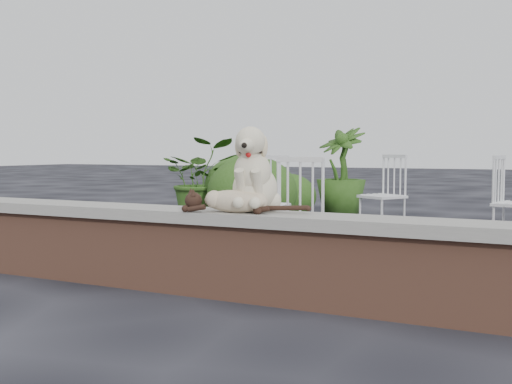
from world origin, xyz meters
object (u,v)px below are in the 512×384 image
at_px(dog, 255,169).
at_px(chair_c, 307,216).
at_px(chair_a, 264,204).
at_px(cat, 234,200).
at_px(potted_plant_b, 341,171).
at_px(potted_plant_a, 201,179).
at_px(chair_b, 382,195).

distance_m(dog, chair_c, 0.92).
height_order(chair_a, chair_c, same).
bearing_deg(cat, potted_plant_b, 88.92).
bearing_deg(chair_a, chair_c, -51.63).
height_order(dog, chair_a, dog).
bearing_deg(potted_plant_a, chair_a, -46.48).
height_order(dog, chair_c, dog).
distance_m(chair_b, potted_plant_a, 2.70).
relative_size(chair_b, potted_plant_a, 0.81).
bearing_deg(cat, chair_a, 97.62).
bearing_deg(chair_c, dog, 82.03).
xyz_separation_m(chair_a, potted_plant_a, (-1.90, 2.00, 0.11)).
height_order(cat, potted_plant_a, potted_plant_a).
bearing_deg(chair_b, dog, -58.94).
height_order(dog, cat, dog).
bearing_deg(chair_a, chair_b, 60.70).
distance_m(chair_b, potted_plant_b, 2.27).
height_order(cat, chair_b, chair_b).
height_order(cat, chair_a, chair_a).
bearing_deg(cat, chair_c, 70.16).
height_order(chair_c, potted_plant_b, potted_plant_b).
relative_size(dog, chair_c, 0.61).
height_order(chair_a, chair_b, same).
xyz_separation_m(chair_b, potted_plant_b, (-1.12, 1.97, 0.20)).
bearing_deg(potted_plant_a, chair_c, -46.72).
bearing_deg(chair_c, cat, 78.11).
distance_m(chair_a, potted_plant_a, 2.77).
distance_m(dog, chair_b, 3.32).
bearing_deg(potted_plant_a, potted_plant_b, 46.00).
bearing_deg(potted_plant_b, cat, -79.92).
xyz_separation_m(cat, chair_c, (0.15, 0.97, -0.19)).
bearing_deg(cat, dog, 50.77).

